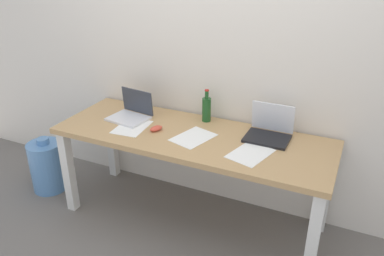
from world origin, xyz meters
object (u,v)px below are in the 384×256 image
Objects in this scene: beer_bottle at (207,109)px; water_cooler_jug at (47,166)px; desk at (192,146)px; laptop_right at (269,131)px; computer_mouse at (156,128)px; laptop_left at (131,113)px.

water_cooler_jug is (-1.31, -0.40, -0.60)m from beer_bottle.
desk is 0.55m from laptop_right.
beer_bottle is at bearing 170.93° from laptop_right.
computer_mouse reaches higher than water_cooler_jug.
computer_mouse is at bearing -130.42° from beer_bottle.
beer_bottle reaches higher than laptop_left.
laptop_left is 1.05m from laptop_right.
computer_mouse is at bearing -163.07° from laptop_right.
laptop_right is 1.20× the size of beer_bottle.
laptop_left is (-0.54, 0.06, 0.13)m from desk.
water_cooler_jug is at bearing -151.47° from computer_mouse.
laptop_left is 1.07× the size of laptop_right.
laptop_left is 0.31m from computer_mouse.
desk is 6.20× the size of laptop_left.
beer_bottle is 0.42m from computer_mouse.
desk is at bearing 34.59° from computer_mouse.
laptop_left reaches higher than water_cooler_jug.
desk is 19.70× the size of computer_mouse.
computer_mouse reaches higher than desk.
laptop_left reaches higher than computer_mouse.
desk is 0.29m from computer_mouse.
laptop_right is (1.04, 0.12, 0.00)m from laptop_left.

